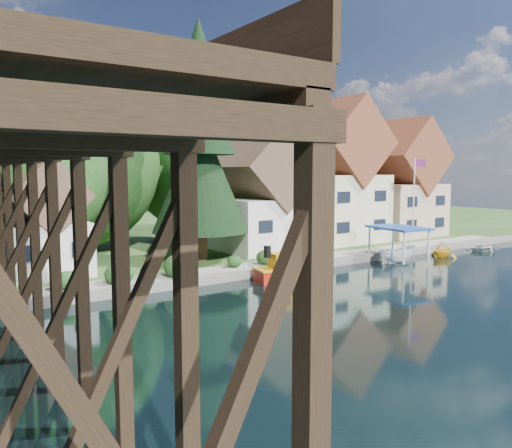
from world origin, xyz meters
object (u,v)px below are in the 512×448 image
object	(u,v)px
shed	(46,225)
boat_canopy	(398,247)
flagpole	(415,193)
boat_white_a	(281,272)
house_right	(396,186)
tugboat	(281,270)
house_left	(259,197)
boat_yellow	(443,249)
house_center	(331,181)
conifer	(200,146)
palm_tree	(310,201)
boat_white_b	(485,246)

from	to	relation	value
shed	boat_canopy	bearing A→B (deg)	-18.27
flagpole	boat_canopy	distance (m)	7.41
shed	boat_white_a	world-z (taller)	shed
house_right	tugboat	size ratio (longest dim) A/B	3.35
house_right	boat_canopy	size ratio (longest dim) A/B	2.55
house_right	boat_white_a	size ratio (longest dim) A/B	3.32
flagpole	boat_canopy	world-z (taller)	flagpole
house_left	boat_yellow	distance (m)	16.47
house_left	house_center	distance (m)	9.10
house_left	boat_yellow	bearing A→B (deg)	-39.76
house_center	boat_canopy	xyz separation A→B (m)	(-2.07, -10.23, -5.16)
house_center	tugboat	size ratio (longest dim) A/B	3.73
shed	boat_white_a	size ratio (longest dim) A/B	2.09
house_center	tugboat	bearing A→B (deg)	-143.42
house_right	conifer	world-z (taller)	conifer
palm_tree	tugboat	distance (m)	10.42
house_center	conifer	xyz separation A→B (m)	(-16.03, -2.82, 2.82)
house_left	conifer	distance (m)	8.46
palm_tree	house_right	bearing A→B (deg)	14.00
house_right	boat_yellow	xyz separation A→B (m)	(-5.80, -10.15, -5.04)
boat_white_a	boat_white_b	distance (m)	23.28
house_center	boat_white_a	bearing A→B (deg)	-144.64
house_center	boat_white_b	xyz separation A→B (m)	(9.93, -10.48, -6.05)
house_right	boat_canopy	world-z (taller)	house_right
house_right	flagpole	size ratio (longest dim) A/B	1.55
conifer	palm_tree	bearing A→B (deg)	-9.00
boat_yellow	house_center	bearing A→B (deg)	12.04
house_center	flagpole	xyz separation A→B (m)	(3.40, -7.47, -0.99)
conifer	boat_white_a	world-z (taller)	conifer
palm_tree	boat_white_a	bearing A→B (deg)	-143.49
tugboat	boat_white_b	bearing A→B (deg)	-0.35
palm_tree	shed	bearing A→B (deg)	173.50
tugboat	boat_yellow	size ratio (longest dim) A/B	1.34
house_center	house_left	bearing A→B (deg)	-176.82
conifer	tugboat	bearing A→B (deg)	-74.37
house_right	boat_white_a	world-z (taller)	house_right
house_left	tugboat	size ratio (longest dim) A/B	2.96
shed	boat_yellow	distance (m)	31.57
conifer	boat_canopy	size ratio (longest dim) A/B	3.72
boat_white_a	boat_yellow	distance (m)	16.57
conifer	boat_white_a	bearing A→B (deg)	-67.84
shed	palm_tree	size ratio (longest dim) A/B	1.59
shed	boat_yellow	bearing A→B (deg)	-15.99
house_left	palm_tree	bearing A→B (deg)	-56.17
boat_white_b	tugboat	bearing A→B (deg)	82.61
flagpole	boat_yellow	xyz separation A→B (m)	(-0.20, -3.18, -4.70)
shed	boat_canopy	distance (m)	26.38
house_center	house_right	distance (m)	9.04
house_right	boat_white_b	size ratio (longest dim) A/B	3.48
conifer	house_center	bearing A→B (deg)	9.99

